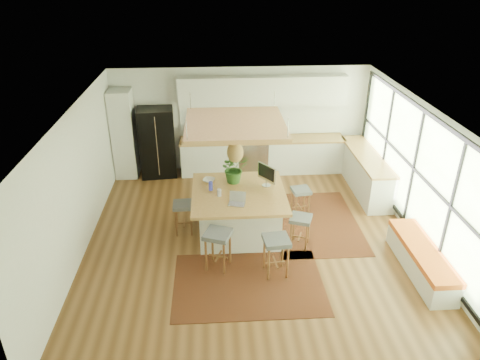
{
  "coord_description": "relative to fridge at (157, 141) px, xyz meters",
  "views": [
    {
      "loc": [
        -0.7,
        -7.48,
        5.11
      ],
      "look_at": [
        -0.2,
        0.5,
        1.1
      ],
      "focal_mm": 33.37,
      "sensor_mm": 36.0,
      "label": 1
    }
  ],
  "objects": [
    {
      "name": "right_counter_top",
      "position": [
        5.07,
        -1.18,
        -0.03
      ],
      "size": [
        0.64,
        2.54,
        0.05
      ],
      "primitive_type": "cube",
      "color": "olive",
      "rests_on": "right_counter_base"
    },
    {
      "name": "wall_front",
      "position": [
        2.14,
        -6.68,
        0.42
      ],
      "size": [
        6.5,
        0.0,
        6.5
      ],
      "primitive_type": "plane",
      "rotation": [
        -1.57,
        0.0,
        0.0
      ],
      "color": "silver",
      "rests_on": "ground"
    },
    {
      "name": "stool_left_side",
      "position": [
        0.78,
        -2.81,
        -0.57
      ],
      "size": [
        0.41,
        0.41,
        0.67
      ],
      "primitive_type": null,
      "rotation": [
        0.0,
        0.0,
        -1.55
      ],
      "color": "#484C50",
      "rests_on": "floor"
    },
    {
      "name": "island_bottle_1",
      "position": [
        1.5,
        -3.03,
        0.1
      ],
      "size": [
        0.07,
        0.07,
        0.19
      ],
      "primitive_type": "cylinder",
      "color": "#BBBBC2",
      "rests_on": "island"
    },
    {
      "name": "ceiling",
      "position": [
        2.14,
        -3.18,
        1.78
      ],
      "size": [
        7.0,
        7.0,
        0.0
      ],
      "primitive_type": "plane",
      "rotation": [
        3.14,
        0.0,
        0.0
      ],
      "color": "white",
      "rests_on": "ground"
    },
    {
      "name": "right_counter_base",
      "position": [
        5.07,
        -1.18,
        -0.49
      ],
      "size": [
        0.6,
        2.5,
        0.88
      ],
      "primitive_type": "cube",
      "color": "silver",
      "rests_on": "floor"
    },
    {
      "name": "stool_right_back",
      "position": [
        3.28,
        -2.28,
        -0.57
      ],
      "size": [
        0.43,
        0.43,
        0.64
      ],
      "primitive_type": null,
      "rotation": [
        0.0,
        0.0,
        1.72
      ],
      "color": "#484C50",
      "rests_on": "floor"
    },
    {
      "name": "ceiling_panel",
      "position": [
        1.84,
        -2.78,
        1.12
      ],
      "size": [
        1.86,
        1.86,
        0.8
      ],
      "primitive_type": null,
      "color": "olive",
      "rests_on": "ceiling"
    },
    {
      "name": "wall_right",
      "position": [
        5.39,
        -3.18,
        0.42
      ],
      "size": [
        0.0,
        7.0,
        7.0
      ],
      "primitive_type": "plane",
      "rotation": [
        1.57,
        0.0,
        -1.57
      ],
      "color": "silver",
      "rests_on": "ground"
    },
    {
      "name": "stool_right_front",
      "position": [
        3.06,
        -3.46,
        -0.57
      ],
      "size": [
        0.51,
        0.51,
        0.66
      ],
      "primitive_type": null,
      "rotation": [
        0.0,
        0.0,
        1.21
      ],
      "color": "#484C50",
      "rests_on": "floor"
    },
    {
      "name": "laptop",
      "position": [
        1.83,
        -3.37,
        0.12
      ],
      "size": [
        0.38,
        0.4,
        0.23
      ],
      "primitive_type": null,
      "rotation": [
        0.0,
        0.0,
        -0.25
      ],
      "color": "#A5A5AA",
      "rests_on": "island"
    },
    {
      "name": "wall_back",
      "position": [
        2.14,
        0.32,
        0.42
      ],
      "size": [
        6.5,
        0.0,
        6.5
      ],
      "primitive_type": "plane",
      "rotation": [
        1.57,
        0.0,
        0.0
      ],
      "color": "silver",
      "rests_on": "ground"
    },
    {
      "name": "monitor",
      "position": [
        2.48,
        -2.64,
        0.26
      ],
      "size": [
        0.44,
        0.52,
        0.47
      ],
      "primitive_type": null,
      "rotation": [
        0.0,
        0.0,
        -0.95
      ],
      "color": "#A5A5AA",
      "rests_on": "island"
    },
    {
      "name": "back_counter_top",
      "position": [
        2.69,
        -0.0,
        -0.03
      ],
      "size": [
        4.24,
        0.64,
        0.05
      ],
      "primitive_type": "cube",
      "color": "olive",
      "rests_on": "back_counter_base"
    },
    {
      "name": "floor",
      "position": [
        2.14,
        -3.18,
        -0.93
      ],
      "size": [
        7.0,
        7.0,
        0.0
      ],
      "primitive_type": "plane",
      "color": "#553318",
      "rests_on": "ground"
    },
    {
      "name": "pantry",
      "position": [
        -0.81,
        -0.0,
        0.2
      ],
      "size": [
        0.55,
        0.6,
        2.25
      ],
      "primitive_type": "cube",
      "color": "silver",
      "rests_on": "floor"
    },
    {
      "name": "island_plant",
      "position": [
        1.84,
        -2.42,
        0.24
      ],
      "size": [
        0.7,
        0.75,
        0.48
      ],
      "primitive_type": "imported",
      "rotation": [
        0.0,
        0.0,
        0.28
      ],
      "color": "#1E4C19",
      "rests_on": "island"
    },
    {
      "name": "upper_cabinets",
      "position": [
        2.69,
        0.14,
        1.22
      ],
      "size": [
        4.2,
        0.34,
        0.7
      ],
      "primitive_type": "cube",
      "color": "silver",
      "rests_on": "wall_back"
    },
    {
      "name": "back_counter_base",
      "position": [
        2.69,
        -0.0,
        -0.49
      ],
      "size": [
        4.2,
        0.6,
        0.88
      ],
      "primitive_type": "cube",
      "color": "silver",
      "rests_on": "floor"
    },
    {
      "name": "island_bowl",
      "position": [
        1.31,
        -2.37,
        0.03
      ],
      "size": [
        0.31,
        0.31,
        0.06
      ],
      "primitive_type": "imported",
      "rotation": [
        0.0,
        0.0,
        -0.36
      ],
      "color": "silver",
      "rests_on": "island"
    },
    {
      "name": "range",
      "position": [
        2.44,
        -0.0,
        -0.43
      ],
      "size": [
        0.76,
        0.62,
        1.0
      ],
      "primitive_type": null,
      "color": "#A5A5AA",
      "rests_on": "floor"
    },
    {
      "name": "rug_near",
      "position": [
        1.97,
        -4.54,
        -0.92
      ],
      "size": [
        2.6,
        1.8,
        0.01
      ],
      "primitive_type": "cube",
      "color": "black",
      "rests_on": "floor"
    },
    {
      "name": "island",
      "position": [
        1.9,
        -2.88,
        -0.46
      ],
      "size": [
        1.85,
        1.85,
        0.93
      ],
      "primitive_type": null,
      "color": "olive",
      "rests_on": "floor"
    },
    {
      "name": "rug_right",
      "position": [
        3.55,
        -2.62,
        -0.92
      ],
      "size": [
        1.8,
        2.6,
        0.01
      ],
      "primitive_type": "cube",
      "color": "black",
      "rests_on": "floor"
    },
    {
      "name": "window_bench",
      "position": [
        5.09,
        -4.38,
        -0.68
      ],
      "size": [
        0.52,
        2.0,
        0.5
      ],
      "primitive_type": null,
      "color": "silver",
      "rests_on": "floor"
    },
    {
      "name": "stool_near_right",
      "position": [
        2.47,
        -4.27,
        -0.57
      ],
      "size": [
        0.49,
        0.49,
        0.75
      ],
      "primitive_type": null,
      "rotation": [
        0.0,
        0.0,
        0.1
      ],
      "color": "#484C50",
      "rests_on": "floor"
    },
    {
      "name": "fridge",
      "position": [
        0.0,
        0.0,
        0.0
      ],
      "size": [
        0.95,
        0.77,
        1.78
      ],
      "primitive_type": null,
      "rotation": [
        0.0,
        0.0,
        0.09
      ],
      "color": "black",
      "rests_on": "floor"
    },
    {
      "name": "backsplash",
      "position": [
        2.69,
        0.3,
        0.43
      ],
      "size": [
        4.2,
        0.02,
        0.8
      ],
      "primitive_type": "cube",
      "color": "white",
      "rests_on": "wall_back"
    },
    {
      "name": "stool_near_left",
      "position": [
        1.46,
        -4.03,
        -0.57
      ],
      "size": [
        0.58,
        0.58,
        0.75
      ],
      "primitive_type": null,
      "rotation": [
        0.0,
        0.0,
        -0.36
      ],
      "color": "#484C50",
      "rests_on": "floor"
    },
    {
      "name": "wall_left",
      "position": [
        -1.11,
        -3.18,
        0.42
      ],
      "size": [
        0.0,
        7.0,
        7.0
      ],
      "primitive_type": "plane",
      "rotation": [
        1.57,
        0.0,
        1.57
      ],
      "color": "silver",
      "rests_on": "ground"
    },
    {
      "name": "island_bottle_0",
      "position": [
        1.35,
        -2.78,
        0.1
      ],
      "size": [
        0.07,
        0.07,
        0.19
      ],
      "primitive_type": "cylinder",
      "color": "#343BD2",
      "rests_on": "island"
    },
    {
      "name": "microwave",
      "position": [
        1.24,
        0.0,
        0.21
      ],
      "size": [
        0.64,
        0.38,
        0.41
      ],
      "primitive_type": "imported",
      "rotation": [
        0.0,
        0.0,
        0.08
      ],
      "color": "#A5A5AA",
      "rests_on": "back_counter_top"
    },
    {
      "name": "window_wall",
      "position": [
        5.36,
        -3.18,
        0.47
      ],
      "size": [
        0.1,
        6.2,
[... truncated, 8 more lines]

